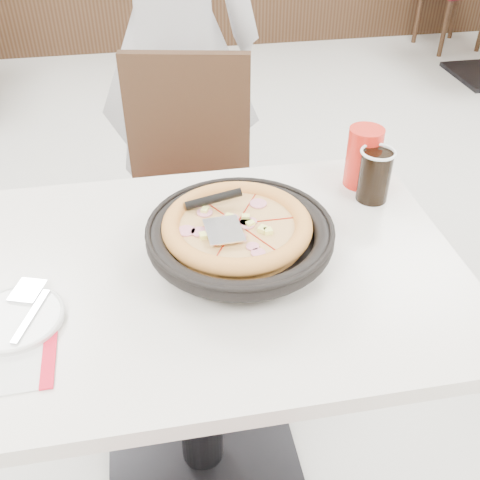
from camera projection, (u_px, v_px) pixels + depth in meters
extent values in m
plane|color=#B5B5B0|center=(291.00, 382.00, 1.91)|extent=(7.00, 7.00, 0.00)
cylinder|color=black|center=(220.00, 248.00, 1.25)|extent=(0.14, 0.14, 0.04)
cylinder|color=black|center=(240.00, 243.00, 1.23)|extent=(0.38, 0.38, 0.01)
cylinder|color=#D99244|center=(237.00, 232.00, 1.23)|extent=(0.34, 0.34, 0.02)
cube|color=silver|center=(224.00, 230.00, 1.18)|extent=(0.08, 0.10, 0.00)
cube|color=silver|center=(7.00, 360.00, 1.02)|extent=(0.17, 0.17, 0.00)
cylinder|color=silver|center=(16.00, 319.00, 1.09)|extent=(0.20, 0.20, 0.01)
cube|color=silver|center=(31.00, 316.00, 1.09)|extent=(0.06, 0.14, 0.00)
cylinder|color=black|center=(374.00, 177.00, 1.41)|extent=(0.09, 0.09, 0.13)
cylinder|color=red|center=(363.00, 157.00, 1.46)|extent=(0.10, 0.10, 0.16)
imported|color=#BAB9BE|center=(172.00, 37.00, 2.05)|extent=(0.75, 0.60, 1.79)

